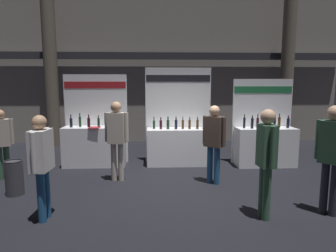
{
  "coord_description": "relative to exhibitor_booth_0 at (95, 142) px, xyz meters",
  "views": [
    {
      "loc": [
        -0.59,
        -5.94,
        2.13
      ],
      "look_at": [
        -0.28,
        0.76,
        1.19
      ],
      "focal_mm": 31.41,
      "sensor_mm": 36.0,
      "label": 1
    }
  ],
  "objects": [
    {
      "name": "ground_plane",
      "position": [
        2.17,
        -1.81,
        -0.62
      ],
      "size": [
        25.36,
        25.36,
        0.0
      ],
      "primitive_type": "plane",
      "color": "black"
    },
    {
      "name": "hall_colonnade",
      "position": [
        2.17,
        3.32,
        2.25
      ],
      "size": [
        12.68,
        1.14,
        5.76
      ],
      "color": "gray",
      "rests_on": "ground_plane"
    },
    {
      "name": "exhibitor_booth_0",
      "position": [
        0.0,
        0.0,
        0.0
      ],
      "size": [
        1.68,
        0.72,
        2.41
      ],
      "color": "white",
      "rests_on": "ground_plane"
    },
    {
      "name": "exhibitor_booth_1",
      "position": [
        2.24,
        0.01,
        -0.0
      ],
      "size": [
        1.79,
        0.66,
        2.6
      ],
      "color": "white",
      "rests_on": "ground_plane"
    },
    {
      "name": "exhibitor_booth_2",
      "position": [
        4.51,
        -0.21,
        -0.02
      ],
      "size": [
        1.61,
        0.66,
        2.29
      ],
      "color": "white",
      "rests_on": "ground_plane"
    },
    {
      "name": "trash_bin",
      "position": [
        -1.15,
        -2.1,
        -0.28
      ],
      "size": [
        0.34,
        0.34,
        0.69
      ],
      "color": "#38383D",
      "rests_on": "ground_plane"
    },
    {
      "name": "visitor_0",
      "position": [
        4.45,
        -3.24,
        0.47
      ],
      "size": [
        0.43,
        0.44,
        1.81
      ],
      "rotation": [
        0.0,
        0.0,
        5.44
      ],
      "color": "#23232D",
      "rests_on": "ground_plane"
    },
    {
      "name": "visitor_2",
      "position": [
        0.75,
        -1.33,
        0.44
      ],
      "size": [
        0.53,
        0.3,
        1.77
      ],
      "rotation": [
        0.0,
        0.0,
        2.99
      ],
      "color": "#ADA393",
      "rests_on": "ground_plane"
    },
    {
      "name": "visitor_3",
      "position": [
        -1.85,
        -1.1,
        0.32
      ],
      "size": [
        0.46,
        0.39,
        1.59
      ],
      "rotation": [
        0.0,
        0.0,
        3.65
      ],
      "color": "#33563D",
      "rests_on": "ground_plane"
    },
    {
      "name": "visitor_4",
      "position": [
        -0.17,
        -3.22,
        0.39
      ],
      "size": [
        0.27,
        0.59,
        1.68
      ],
      "rotation": [
        0.0,
        0.0,
        1.52
      ],
      "color": "navy",
      "rests_on": "ground_plane"
    },
    {
      "name": "visitor_6",
      "position": [
        2.85,
        -1.62,
        0.39
      ],
      "size": [
        0.45,
        0.43,
        1.7
      ],
      "rotation": [
        0.0,
        0.0,
        2.42
      ],
      "color": "navy",
      "rests_on": "ground_plane"
    },
    {
      "name": "visitor_8",
      "position": [
        3.34,
        -3.32,
        0.42
      ],
      "size": [
        0.24,
        0.49,
        1.76
      ],
      "rotation": [
        0.0,
        0.0,
        4.77
      ],
      "color": "#33563D",
      "rests_on": "ground_plane"
    }
  ]
}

